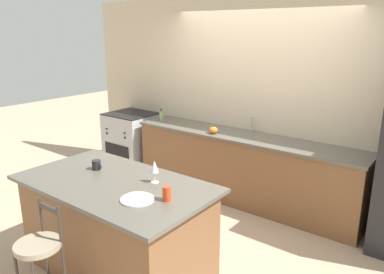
# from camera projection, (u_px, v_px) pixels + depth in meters

# --- Properties ---
(ground_plane) EXTENTS (18.00, 18.00, 0.00)m
(ground_plane) POSITION_uv_depth(u_px,v_px,m) (228.00, 209.00, 4.88)
(ground_plane) COLOR tan
(wall_back) EXTENTS (6.00, 0.07, 2.70)m
(wall_back) POSITION_uv_depth(u_px,v_px,m) (257.00, 99.00, 5.01)
(wall_back) COLOR beige
(wall_back) RESTS_ON ground_plane
(back_counter) EXTENTS (3.19, 0.65, 0.92)m
(back_counter) POSITION_uv_depth(u_px,v_px,m) (243.00, 168.00, 5.03)
(back_counter) COLOR brown
(back_counter) RESTS_ON ground_plane
(sink_faucet) EXTENTS (0.02, 0.13, 0.22)m
(sink_faucet) POSITION_uv_depth(u_px,v_px,m) (252.00, 122.00, 5.01)
(sink_faucet) COLOR #ADAFB5
(sink_faucet) RESTS_ON back_counter
(kitchen_island) EXTENTS (1.84, 1.03, 0.92)m
(kitchen_island) POSITION_uv_depth(u_px,v_px,m) (117.00, 227.00, 3.51)
(kitchen_island) COLOR brown
(kitchen_island) RESTS_ON ground_plane
(oven_range) EXTENTS (0.74, 0.70, 0.95)m
(oven_range) POSITION_uv_depth(u_px,v_px,m) (132.00, 141.00, 6.18)
(oven_range) COLOR #ADAFB5
(oven_range) RESTS_ON ground_plane
(bar_stool_near) EXTENTS (0.35, 0.35, 0.97)m
(bar_stool_near) POSITION_uv_depth(u_px,v_px,m) (40.00, 258.00, 2.90)
(bar_stool_near) COLOR #332D28
(bar_stool_near) RESTS_ON ground_plane
(dinner_plate) EXTENTS (0.28, 0.28, 0.02)m
(dinner_plate) POSITION_uv_depth(u_px,v_px,m) (137.00, 199.00, 3.02)
(dinner_plate) COLOR white
(dinner_plate) RESTS_ON kitchen_island
(wine_glass) EXTENTS (0.07, 0.07, 0.21)m
(wine_glass) POSITION_uv_depth(u_px,v_px,m) (154.00, 167.00, 3.33)
(wine_glass) COLOR white
(wine_glass) RESTS_ON kitchen_island
(coffee_mug) EXTENTS (0.12, 0.09, 0.09)m
(coffee_mug) POSITION_uv_depth(u_px,v_px,m) (97.00, 165.00, 3.68)
(coffee_mug) COLOR #232326
(coffee_mug) RESTS_ON kitchen_island
(tumbler_cup) EXTENTS (0.07, 0.07, 0.12)m
(tumbler_cup) POSITION_uv_depth(u_px,v_px,m) (167.00, 194.00, 3.00)
(tumbler_cup) COLOR red
(tumbler_cup) RESTS_ON kitchen_island
(pumpkin_decoration) EXTENTS (0.12, 0.12, 0.12)m
(pumpkin_decoration) POSITION_uv_depth(u_px,v_px,m) (213.00, 130.00, 4.95)
(pumpkin_decoration) COLOR orange
(pumpkin_decoration) RESTS_ON back_counter
(soap_bottle) EXTENTS (0.06, 0.06, 0.18)m
(soap_bottle) POSITION_uv_depth(u_px,v_px,m) (161.00, 116.00, 5.66)
(soap_bottle) COLOR #89B260
(soap_bottle) RESTS_ON back_counter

